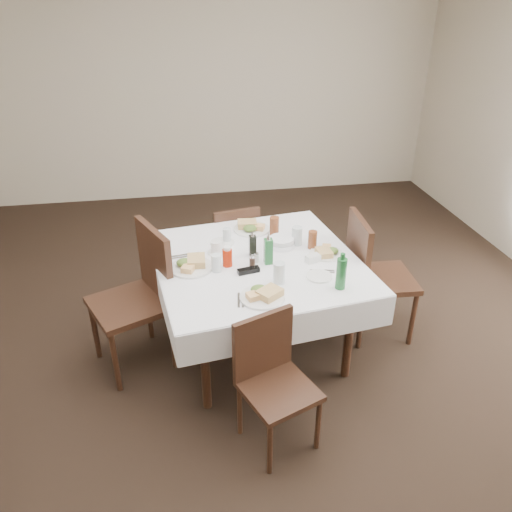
{
  "coord_description": "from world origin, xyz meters",
  "views": [
    {
      "loc": [
        -0.33,
        -2.8,
        2.46
      ],
      "look_at": [
        0.19,
        0.21,
        0.8
      ],
      "focal_mm": 35.0,
      "sensor_mm": 36.0,
      "label": 1
    }
  ],
  "objects_px": {
    "water_s": "(279,273)",
    "green_bottle": "(341,273)",
    "dining_table": "(257,269)",
    "bread_basket": "(281,242)",
    "chair_west": "(141,290)",
    "chair_east": "(371,270)",
    "water_w": "(216,263)",
    "water_e": "(297,236)",
    "chair_north": "(234,244)",
    "chair_south": "(272,373)",
    "oil_cruet_green": "(268,250)",
    "water_n": "(227,235)",
    "ketchup_bottle": "(227,257)",
    "coffee_mug": "(216,248)",
    "oil_cruet_dark": "(253,245)"
  },
  "relations": [
    {
      "from": "water_s",
      "to": "green_bottle",
      "type": "relative_size",
      "value": 0.58
    },
    {
      "from": "dining_table",
      "to": "bread_basket",
      "type": "bearing_deg",
      "value": 39.11
    },
    {
      "from": "chair_west",
      "to": "green_bottle",
      "type": "height_order",
      "value": "chair_west"
    },
    {
      "from": "chair_east",
      "to": "green_bottle",
      "type": "height_order",
      "value": "green_bottle"
    },
    {
      "from": "water_w",
      "to": "bread_basket",
      "type": "relative_size",
      "value": 0.6
    },
    {
      "from": "chair_east",
      "to": "chair_west",
      "type": "distance_m",
      "value": 1.7
    },
    {
      "from": "water_e",
      "to": "chair_north",
      "type": "bearing_deg",
      "value": 122.02
    },
    {
      "from": "dining_table",
      "to": "water_s",
      "type": "height_order",
      "value": "water_s"
    },
    {
      "from": "chair_south",
      "to": "water_w",
      "type": "relative_size",
      "value": 6.8
    },
    {
      "from": "chair_south",
      "to": "oil_cruet_green",
      "type": "distance_m",
      "value": 0.88
    },
    {
      "from": "water_e",
      "to": "chair_west",
      "type": "bearing_deg",
      "value": -171.5
    },
    {
      "from": "water_n",
      "to": "water_s",
      "type": "xyz_separation_m",
      "value": [
        0.26,
        -0.63,
        0.02
      ]
    },
    {
      "from": "water_s",
      "to": "ketchup_bottle",
      "type": "xyz_separation_m",
      "value": [
        -0.3,
        0.28,
        -0.0
      ]
    },
    {
      "from": "oil_cruet_green",
      "to": "water_w",
      "type": "bearing_deg",
      "value": -172.62
    },
    {
      "from": "coffee_mug",
      "to": "bread_basket",
      "type": "bearing_deg",
      "value": 2.67
    },
    {
      "from": "water_w",
      "to": "bread_basket",
      "type": "height_order",
      "value": "water_w"
    },
    {
      "from": "chair_west",
      "to": "chair_south",
      "type": "bearing_deg",
      "value": -48.56
    },
    {
      "from": "water_s",
      "to": "water_e",
      "type": "relative_size",
      "value": 1.03
    },
    {
      "from": "water_n",
      "to": "bread_basket",
      "type": "relative_size",
      "value": 0.55
    },
    {
      "from": "water_e",
      "to": "chair_south",
      "type": "bearing_deg",
      "value": -110.85
    },
    {
      "from": "water_w",
      "to": "dining_table",
      "type": "bearing_deg",
      "value": 20.01
    },
    {
      "from": "oil_cruet_green",
      "to": "coffee_mug",
      "type": "relative_size",
      "value": 1.85
    },
    {
      "from": "coffee_mug",
      "to": "chair_west",
      "type": "bearing_deg",
      "value": -165.88
    },
    {
      "from": "water_e",
      "to": "water_w",
      "type": "xyz_separation_m",
      "value": [
        -0.63,
        -0.29,
        -0.01
      ]
    },
    {
      "from": "water_w",
      "to": "ketchup_bottle",
      "type": "distance_m",
      "value": 0.1
    },
    {
      "from": "chair_west",
      "to": "ketchup_bottle",
      "type": "height_order",
      "value": "chair_west"
    },
    {
      "from": "dining_table",
      "to": "water_s",
      "type": "xyz_separation_m",
      "value": [
        0.09,
        -0.32,
        0.15
      ]
    },
    {
      "from": "chair_east",
      "to": "water_s",
      "type": "xyz_separation_m",
      "value": [
        -0.79,
        -0.37,
        0.27
      ]
    },
    {
      "from": "water_w",
      "to": "coffee_mug",
      "type": "height_order",
      "value": "water_w"
    },
    {
      "from": "chair_north",
      "to": "oil_cruet_dark",
      "type": "height_order",
      "value": "oil_cruet_dark"
    },
    {
      "from": "water_n",
      "to": "chair_east",
      "type": "bearing_deg",
      "value": -13.97
    },
    {
      "from": "water_s",
      "to": "oil_cruet_green",
      "type": "bearing_deg",
      "value": 94.45
    },
    {
      "from": "chair_north",
      "to": "water_n",
      "type": "distance_m",
      "value": 0.62
    },
    {
      "from": "chair_west",
      "to": "dining_table",
      "type": "bearing_deg",
      "value": -0.89
    },
    {
      "from": "oil_cruet_green",
      "to": "green_bottle",
      "type": "xyz_separation_m",
      "value": [
        0.39,
        -0.39,
        0.01
      ]
    },
    {
      "from": "chair_north",
      "to": "bread_basket",
      "type": "xyz_separation_m",
      "value": [
        0.27,
        -0.64,
        0.31
      ]
    },
    {
      "from": "coffee_mug",
      "to": "water_n",
      "type": "bearing_deg",
      "value": 59.11
    },
    {
      "from": "chair_south",
      "to": "green_bottle",
      "type": "distance_m",
      "value": 0.76
    },
    {
      "from": "water_n",
      "to": "green_bottle",
      "type": "relative_size",
      "value": 0.45
    },
    {
      "from": "chair_south",
      "to": "water_s",
      "type": "height_order",
      "value": "water_s"
    },
    {
      "from": "green_bottle",
      "to": "water_w",
      "type": "bearing_deg",
      "value": 155.25
    },
    {
      "from": "water_n",
      "to": "ketchup_bottle",
      "type": "xyz_separation_m",
      "value": [
        -0.04,
        -0.36,
        0.01
      ]
    },
    {
      "from": "chair_south",
      "to": "coffee_mug",
      "type": "bearing_deg",
      "value": 101.87
    },
    {
      "from": "chair_west",
      "to": "water_n",
      "type": "bearing_deg",
      "value": 24.73
    },
    {
      "from": "coffee_mug",
      "to": "chair_north",
      "type": "bearing_deg",
      "value": 72.65
    },
    {
      "from": "chair_east",
      "to": "bread_basket",
      "type": "bearing_deg",
      "value": 169.21
    },
    {
      "from": "dining_table",
      "to": "water_s",
      "type": "bearing_deg",
      "value": -74.8
    },
    {
      "from": "chair_north",
      "to": "ketchup_bottle",
      "type": "xyz_separation_m",
      "value": [
        -0.15,
        -0.86,
        0.35
      ]
    },
    {
      "from": "chair_east",
      "to": "coffee_mug",
      "type": "xyz_separation_m",
      "value": [
        -1.15,
        0.11,
        0.24
      ]
    },
    {
      "from": "dining_table",
      "to": "oil_cruet_dark",
      "type": "height_order",
      "value": "oil_cruet_dark"
    }
  ]
}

